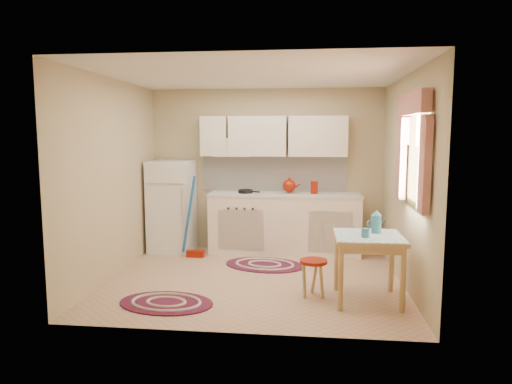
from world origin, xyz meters
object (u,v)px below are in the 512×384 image
fridge (172,206)px  table (368,268)px  base_cabinets (284,224)px  stool (313,278)px

fridge → table: (2.73, -1.88, -0.34)m
base_cabinets → stool: bearing=-77.6°
base_cabinets → table: bearing=-62.8°
table → fridge: bearing=145.4°
fridge → table: bearing=-34.6°
fridge → table: fridge is taller
fridge → stool: fridge is taller
fridge → stool: bearing=-40.3°
fridge → stool: size_ratio=3.33×
fridge → table: size_ratio=1.94×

